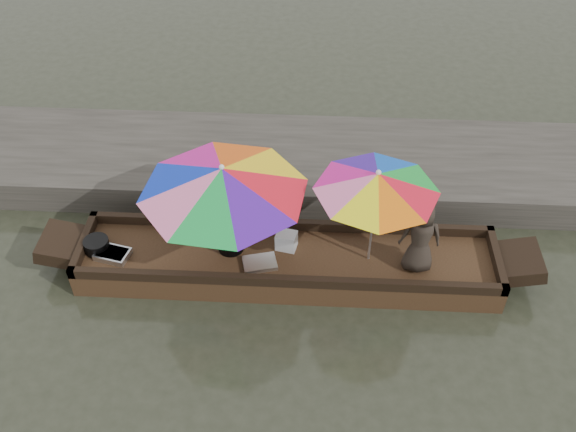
# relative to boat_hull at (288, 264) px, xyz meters

# --- Properties ---
(water) EXTENTS (80.00, 80.00, 0.00)m
(water) POSITION_rel_boat_hull_xyz_m (0.00, 0.00, -0.17)
(water) COLOR #26291C
(water) RESTS_ON ground
(dock) EXTENTS (22.00, 2.20, 0.50)m
(dock) POSITION_rel_boat_hull_xyz_m (0.00, 2.20, 0.08)
(dock) COLOR #2D2B26
(dock) RESTS_ON ground
(boat_hull) EXTENTS (5.84, 1.20, 0.35)m
(boat_hull) POSITION_rel_boat_hull_xyz_m (0.00, 0.00, 0.00)
(boat_hull) COLOR black
(boat_hull) RESTS_ON water
(cooking_pot) EXTENTS (0.35, 0.35, 0.18)m
(cooking_pot) POSITION_rel_boat_hull_xyz_m (-2.67, -0.04, 0.27)
(cooking_pot) COLOR black
(cooking_pot) RESTS_ON boat_hull
(tray_crayfish) EXTENTS (0.51, 0.41, 0.09)m
(tray_crayfish) POSITION_rel_boat_hull_xyz_m (-2.42, -0.15, 0.22)
(tray_crayfish) COLOR silver
(tray_crayfish) RESTS_ON boat_hull
(tray_scallop) EXTENTS (0.52, 0.42, 0.06)m
(tray_scallop) POSITION_rel_boat_hull_xyz_m (-0.37, -0.20, 0.21)
(tray_scallop) COLOR silver
(tray_scallop) RESTS_ON boat_hull
(charcoal_grill) EXTENTS (0.36, 0.36, 0.17)m
(charcoal_grill) POSITION_rel_boat_hull_xyz_m (-0.80, 0.09, 0.26)
(charcoal_grill) COLOR black
(charcoal_grill) RESTS_ON boat_hull
(supply_bag) EXTENTS (0.32, 0.27, 0.26)m
(supply_bag) POSITION_rel_boat_hull_xyz_m (-0.03, 0.16, 0.30)
(supply_bag) COLOR silver
(supply_bag) RESTS_ON boat_hull
(vendor) EXTENTS (0.56, 0.37, 1.13)m
(vendor) POSITION_rel_boat_hull_xyz_m (1.76, -0.12, 0.74)
(vendor) COLOR black
(vendor) RESTS_ON boat_hull
(umbrella_bow) EXTENTS (2.74, 2.74, 1.55)m
(umbrella_bow) POSITION_rel_boat_hull_xyz_m (-0.82, 0.00, 0.95)
(umbrella_bow) COLOR yellow
(umbrella_bow) RESTS_ON boat_hull
(umbrella_stern) EXTENTS (1.63, 1.63, 1.55)m
(umbrella_stern) POSITION_rel_boat_hull_xyz_m (1.12, 0.00, 0.95)
(umbrella_stern) COLOR green
(umbrella_stern) RESTS_ON boat_hull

